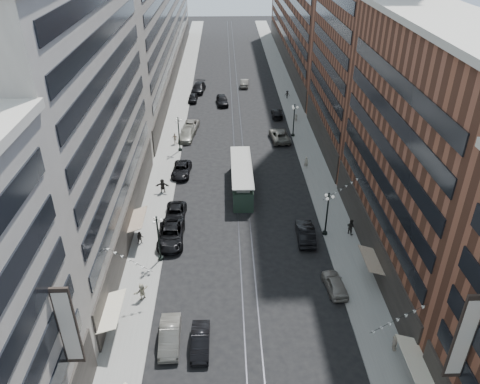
{
  "coord_description": "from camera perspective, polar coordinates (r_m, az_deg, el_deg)",
  "views": [
    {
      "loc": [
        -2.08,
        -11.6,
        31.73
      ],
      "look_at": [
        -0.54,
        33.64,
        5.0
      ],
      "focal_mm": 35.0,
      "sensor_mm": 36.0,
      "label": 1
    }
  ],
  "objects": [
    {
      "name": "car_extra_1",
      "position": [
        81.29,
        -6.07,
        7.98
      ],
      "size": [
        3.15,
        5.61,
        1.48
      ],
      "primitive_type": "imported",
      "rotation": [
        0.0,
        0.0,
        -0.14
      ],
      "color": "gray",
      "rests_on": "ground"
    },
    {
      "name": "rail_west",
      "position": [
        87.56,
        -0.93,
        9.32
      ],
      "size": [
        0.12,
        180.0,
        0.02
      ],
      "primitive_type": "cube",
      "color": "#2D2D33",
      "rests_on": "ground"
    },
    {
      "name": "building_west_far",
      "position": [
        110.23,
        -10.35,
        20.33
      ],
      "size": [
        8.0,
        90.0,
        26.0
      ],
      "primitive_type": "cube",
      "color": "#9E978C",
      "rests_on": "ground"
    },
    {
      "name": "ground",
      "position": [
        78.34,
        -0.27,
        6.67
      ],
      "size": [
        220.0,
        220.0,
        0.0
      ],
      "primitive_type": "plane",
      "color": "black",
      "rests_on": "ground"
    },
    {
      "name": "streetcar",
      "position": [
        62.4,
        0.2,
        1.66
      ],
      "size": [
        2.72,
        12.3,
        3.4
      ],
      "color": "#213529",
      "rests_on": "ground"
    },
    {
      "name": "lamppost_se_far",
      "position": [
        53.36,
        10.58,
        -2.48
      ],
      "size": [
        1.03,
        1.14,
        5.52
      ],
      "color": "black",
      "rests_on": "sidewalk_east"
    },
    {
      "name": "car_5",
      "position": [
        41.64,
        -4.87,
        -17.7
      ],
      "size": [
        1.56,
        4.44,
        1.46
      ],
      "primitive_type": "imported",
      "rotation": [
        0.0,
        0.0,
        -0.0
      ],
      "color": "black",
      "rests_on": "ground"
    },
    {
      "name": "building_east_far",
      "position": [
        119.78,
        7.75,
        20.83
      ],
      "size": [
        8.0,
        72.0,
        24.0
      ],
      "primitive_type": "cube",
      "color": "brown",
      "rests_on": "ground"
    },
    {
      "name": "car_8",
      "position": [
        77.87,
        -6.49,
        6.94
      ],
      "size": [
        2.79,
        5.6,
        1.56
      ],
      "primitive_type": "imported",
      "rotation": [
        0.0,
        0.0,
        -0.11
      ],
      "color": "gray",
      "rests_on": "ground"
    },
    {
      "name": "sidewalk_west",
      "position": [
        87.97,
        -7.74,
        9.19
      ],
      "size": [
        4.0,
        180.0,
        0.15
      ],
      "primitive_type": "cube",
      "color": "gray",
      "rests_on": "ground"
    },
    {
      "name": "car_9",
      "position": [
        94.9,
        -5.78,
        11.34
      ],
      "size": [
        1.84,
        4.3,
        1.45
      ],
      "primitive_type": "imported",
      "rotation": [
        0.0,
        0.0,
        -0.03
      ],
      "color": "black",
      "rests_on": "ground"
    },
    {
      "name": "pedestrian_8",
      "position": [
        68.53,
        8.05,
        3.61
      ],
      "size": [
        0.66,
        0.46,
        1.73
      ],
      "primitive_type": "imported",
      "rotation": [
        0.0,
        0.0,
        3.22
      ],
      "color": "beige",
      "rests_on": "sidewalk_east"
    },
    {
      "name": "building_west_mid",
      "position": [
        50.26,
        -19.29,
        8.16
      ],
      "size": [
        8.0,
        36.0,
        28.0
      ],
      "primitive_type": "cube",
      "color": "#9E978C",
      "rests_on": "ground"
    },
    {
      "name": "sidewalk_east",
      "position": [
        88.49,
        6.77,
        9.39
      ],
      "size": [
        4.0,
        180.0,
        0.15
      ],
      "primitive_type": "cube",
      "color": "gray",
      "rests_on": "ground"
    },
    {
      "name": "car_10",
      "position": [
        53.57,
        7.98,
        -4.96
      ],
      "size": [
        2.02,
        5.34,
        1.74
      ],
      "primitive_type": "imported",
      "rotation": [
        0.0,
        0.0,
        3.11
      ],
      "color": "black",
      "rests_on": "ground"
    },
    {
      "name": "car_12",
      "position": [
        87.0,
        4.53,
        9.57
      ],
      "size": [
        2.07,
        4.86,
        1.4
      ],
      "primitive_type": "imported",
      "rotation": [
        0.0,
        0.0,
        3.12
      ],
      "color": "black",
      "rests_on": "ground"
    },
    {
      "name": "pedestrian_2",
      "position": [
        53.35,
        -12.07,
        -5.49
      ],
      "size": [
        0.82,
        0.54,
        1.56
      ],
      "primitive_type": "imported",
      "rotation": [
        0.0,
        0.0,
        0.18
      ],
      "color": "black",
      "rests_on": "sidewalk_west"
    },
    {
      "name": "car_1",
      "position": [
        42.22,
        -8.56,
        -16.98
      ],
      "size": [
        1.86,
        4.96,
        1.62
      ],
      "primitive_type": "imported",
      "rotation": [
        0.0,
        0.0,
        0.03
      ],
      "color": "#615F57",
      "rests_on": "ground"
    },
    {
      "name": "car_7",
      "position": [
        66.89,
        -7.16,
        2.71
      ],
      "size": [
        2.79,
        5.52,
        1.5
      ],
      "primitive_type": "imported",
      "rotation": [
        0.0,
        0.0,
        -0.06
      ],
      "color": "black",
      "rests_on": "ground"
    },
    {
      "name": "rail_east",
      "position": [
        87.59,
        -0.0,
        9.33
      ],
      "size": [
        0.12,
        180.0,
        0.02
      ],
      "primitive_type": "cube",
      "color": "#2D2D33",
      "rests_on": "ground"
    },
    {
      "name": "car_14",
      "position": [
        103.53,
        0.56,
        13.17
      ],
      "size": [
        2.08,
        4.92,
        1.58
      ],
      "primitive_type": "imported",
      "rotation": [
        0.0,
        0.0,
        3.05
      ],
      "color": "slate",
      "rests_on": "ground"
    },
    {
      "name": "pedestrian_4",
      "position": [
        43.04,
        18.38,
        -16.98
      ],
      "size": [
        0.54,
        1.08,
        1.79
      ],
      "primitive_type": "imported",
      "rotation": [
        0.0,
        0.0,
        1.51
      ],
      "color": "beige",
      "rests_on": "sidewalk_east"
    },
    {
      "name": "car_4",
      "position": [
        47.51,
        11.5,
        -10.91
      ],
      "size": [
        2.16,
        4.5,
        1.48
      ],
      "primitive_type": "imported",
      "rotation": [
        0.0,
        0.0,
        3.24
      ],
      "color": "gray",
      "rests_on": "ground"
    },
    {
      "name": "car_extra_2",
      "position": [
        57.09,
        -7.88,
        -2.65
      ],
      "size": [
        2.46,
        5.28,
        1.47
      ],
      "primitive_type": "imported",
      "rotation": [
        0.0,
        0.0,
        -0.0
      ],
      "color": "black",
      "rests_on": "ground"
    },
    {
      "name": "lamppost_se_mid",
      "position": [
        77.93,
        6.59,
        8.8
      ],
      "size": [
        1.03,
        1.14,
        5.52
      ],
      "color": "black",
      "rests_on": "sidewalk_east"
    },
    {
      "name": "pedestrian_9",
      "position": [
        96.18,
        5.77,
        11.74
      ],
      "size": [
        1.06,
        0.52,
        1.59
      ],
      "primitive_type": "imported",
      "rotation": [
        0.0,
        0.0,
        -0.1
      ],
      "color": "black",
      "rests_on": "sidewalk_east"
    },
    {
      "name": "pedestrian_7",
      "position": [
        55.13,
        13.33,
        -4.14
      ],
      "size": [
        0.99,
        1.02,
        1.9
      ],
      "primitive_type": "imported",
      "rotation": [
        0.0,
        0.0,
        2.31
      ],
      "color": "black",
      "rests_on": "sidewalk_east"
    },
    {
      "name": "pedestrian_extra_0",
      "position": [
        84.53,
        6.86,
        8.95
      ],
      "size": [
        0.63,
        0.5,
        1.5
      ],
      "primitive_type": "imported",
      "rotation": [
        0.0,
        0.0,
        6.58
      ],
      "color": "gray",
      "rests_on": "sidewalk_east"
    },
    {
      "name": "car_extra_0",
      "position": [
        100.38,
        -5.08,
        12.55
      ],
      "size": [
        3.17,
        6.34,
        1.77
      ],
      "primitive_type": "imported",
      "rotation": [
        0.0,
        0.0,
        -0.12
      ],
      "color": "black",
      "rests_on": "ground"
    },
    {
      "name": "car_2",
      "position": [
        53.32,
        -8.43,
        -5.2
      ],
      "size": [
        2.98,
        6.26,
        1.72
      ],
      "primitive_type": "imported",
      "rotation": [
        0.0,
        0.0,
        0.02
      ],
      "color": "black",
      "rests_on": "ground"
    },
    {
      "name": "car_13",
      "position": [
        92.83,
        -2.19,
        11.13
      ],
      "size": [
        2.59,
        5.37,
        1.77
      ],
      "primitive_type": "imported",
      "rotation": [
        0.0,
        0.0,
        0.1
      ],
      "color": "black",
      "rests_on": "ground"
    },
    {
      "name": "pedestrian_extra_1",
      "position": [
        46.34,
        -11.87,
        -11.76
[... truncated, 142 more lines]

